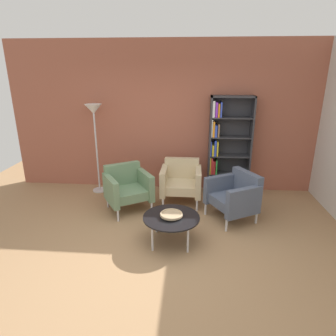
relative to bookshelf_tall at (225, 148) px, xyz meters
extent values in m
plane|color=#9E7751|center=(-1.05, -2.25, -0.92)|extent=(8.32, 8.32, 0.00)
cube|color=#9E5642|center=(-1.05, 0.21, 0.53)|extent=(6.40, 0.12, 2.90)
cube|color=#333338|center=(-0.30, -0.02, 0.03)|extent=(0.03, 0.30, 1.90)
cube|color=#333338|center=(0.47, -0.02, 0.03)|extent=(0.03, 0.30, 1.90)
cube|color=#333338|center=(0.09, -0.02, 0.97)|extent=(0.80, 0.30, 0.03)
cube|color=#333338|center=(0.09, -0.02, -0.90)|extent=(0.80, 0.30, 0.03)
cube|color=#333338|center=(0.09, 0.13, 0.03)|extent=(0.80, 0.02, 1.90)
cube|color=#333338|center=(0.09, -0.02, -0.52)|extent=(0.76, 0.28, 0.02)
cube|color=#333338|center=(0.09, -0.02, -0.15)|extent=(0.76, 0.28, 0.02)
cube|color=#333338|center=(0.09, -0.02, 0.22)|extent=(0.76, 0.28, 0.02)
cube|color=#333338|center=(0.09, -0.02, 0.58)|extent=(0.76, 0.28, 0.02)
cube|color=white|center=(-0.27, -0.06, -0.73)|extent=(0.03, 0.19, 0.28)
cube|color=red|center=(-0.23, -0.04, -0.75)|extent=(0.03, 0.23, 0.25)
cube|color=orange|center=(-0.18, -0.04, -0.72)|extent=(0.04, 0.23, 0.31)
cube|color=white|center=(-0.13, -0.04, -0.72)|extent=(0.04, 0.23, 0.30)
cube|color=green|center=(-0.08, -0.03, -0.71)|extent=(0.04, 0.25, 0.33)
cube|color=yellow|center=(-0.27, -0.06, -0.34)|extent=(0.02, 0.20, 0.33)
cube|color=red|center=(-0.24, -0.04, -0.35)|extent=(0.03, 0.24, 0.32)
cube|color=red|center=(-0.21, -0.06, -0.38)|extent=(0.02, 0.19, 0.26)
cube|color=red|center=(-0.19, -0.07, -0.38)|extent=(0.02, 0.17, 0.26)
cube|color=green|center=(-0.15, -0.04, -0.37)|extent=(0.03, 0.23, 0.27)
cube|color=blue|center=(-0.27, -0.06, 0.00)|extent=(0.02, 0.20, 0.27)
cube|color=yellow|center=(-0.23, -0.05, -0.03)|extent=(0.03, 0.20, 0.21)
cube|color=blue|center=(-0.19, -0.06, 0.01)|extent=(0.03, 0.20, 0.29)
cube|color=yellow|center=(-0.15, -0.07, 0.00)|extent=(0.03, 0.18, 0.28)
cube|color=white|center=(-0.27, -0.07, 0.39)|extent=(0.02, 0.18, 0.33)
cube|color=orange|center=(-0.24, -0.04, 0.37)|extent=(0.04, 0.24, 0.29)
cube|color=blue|center=(-0.20, -0.03, 0.34)|extent=(0.04, 0.25, 0.22)
cube|color=olive|center=(-0.15, -0.05, 0.35)|extent=(0.03, 0.22, 0.24)
cube|color=white|center=(-0.26, -0.05, 0.75)|extent=(0.04, 0.21, 0.30)
cube|color=purple|center=(-0.21, -0.07, 0.73)|extent=(0.04, 0.18, 0.27)
cube|color=orange|center=(-0.16, -0.04, 0.72)|extent=(0.03, 0.24, 0.25)
cube|color=blue|center=(-0.12, -0.05, 0.73)|extent=(0.03, 0.21, 0.27)
cylinder|color=black|center=(-0.90, -1.90, -0.53)|extent=(0.80, 0.80, 0.02)
cylinder|color=silver|center=(-1.14, -2.14, -0.73)|extent=(0.03, 0.03, 0.38)
cylinder|color=silver|center=(-0.66, -2.14, -0.73)|extent=(0.03, 0.03, 0.38)
cylinder|color=silver|center=(-1.14, -1.66, -0.73)|extent=(0.03, 0.03, 0.38)
cylinder|color=silver|center=(-0.66, -1.66, -0.73)|extent=(0.03, 0.03, 0.38)
cylinder|color=tan|center=(-0.90, -1.90, -0.51)|extent=(0.13, 0.13, 0.02)
cylinder|color=tan|center=(-0.90, -1.90, -0.49)|extent=(0.32, 0.32, 0.02)
torus|color=tan|center=(-0.90, -1.90, -0.48)|extent=(0.32, 0.32, 0.02)
cube|color=slate|center=(-1.72, -0.95, -0.60)|extent=(0.85, 0.83, 0.16)
cube|color=slate|center=(-1.86, -0.73, -0.33)|extent=(0.61, 0.44, 0.38)
cube|color=slate|center=(-1.97, -1.14, -0.49)|extent=(0.41, 0.58, 0.46)
cube|color=slate|center=(-1.44, -0.81, -0.49)|extent=(0.41, 0.58, 0.46)
cylinder|color=silver|center=(-1.81, -1.38, -0.80)|extent=(0.04, 0.04, 0.24)
cylinder|color=silver|center=(-1.30, -1.06, -0.80)|extent=(0.04, 0.04, 0.24)
cylinder|color=silver|center=(-2.12, -0.89, -0.80)|extent=(0.04, 0.04, 0.24)
cylinder|color=silver|center=(-1.61, -0.57, -0.80)|extent=(0.04, 0.04, 0.24)
cube|color=#4C566B|center=(0.04, -1.14, -0.60)|extent=(0.82, 0.84, 0.16)
cube|color=#4C566B|center=(0.27, -1.00, -0.33)|extent=(0.42, 0.62, 0.38)
cube|color=#4C566B|center=(-0.14, -0.88, -0.49)|extent=(0.59, 0.39, 0.46)
cube|color=#4C566B|center=(0.17, -1.42, -0.49)|extent=(0.59, 0.39, 0.46)
cylinder|color=silver|center=(-0.38, -1.03, -0.80)|extent=(0.04, 0.04, 0.24)
cylinder|color=silver|center=(-0.09, -1.55, -0.80)|extent=(0.04, 0.04, 0.24)
cylinder|color=silver|center=(0.12, -0.74, -0.80)|extent=(0.04, 0.04, 0.24)
cylinder|color=silver|center=(0.42, -1.26, -0.80)|extent=(0.04, 0.04, 0.24)
cube|color=#C6B289|center=(-0.82, -0.58, -0.60)|extent=(0.65, 0.59, 0.16)
cube|color=#C6B289|center=(-0.82, -0.31, -0.33)|extent=(0.64, 0.13, 0.38)
cube|color=#C6B289|center=(-1.13, -0.60, -0.49)|extent=(0.11, 0.62, 0.46)
cube|color=#C6B289|center=(-0.51, -0.60, -0.49)|extent=(0.11, 0.62, 0.46)
cylinder|color=silver|center=(-1.12, -0.89, -0.80)|extent=(0.04, 0.04, 0.24)
cylinder|color=silver|center=(-0.52, -0.89, -0.80)|extent=(0.04, 0.04, 0.24)
cylinder|color=silver|center=(-1.12, -0.31, -0.80)|extent=(0.04, 0.04, 0.24)
cylinder|color=silver|center=(-0.52, -0.31, -0.80)|extent=(0.04, 0.04, 0.24)
cylinder|color=silver|center=(-2.49, -0.15, -0.91)|extent=(0.28, 0.28, 0.02)
cylinder|color=silver|center=(-2.49, -0.15, -0.07)|extent=(0.03, 0.03, 1.65)
cone|color=white|center=(-2.49, -0.15, 0.73)|extent=(0.32, 0.32, 0.18)
camera|label=1|loc=(-0.66, -5.53, 1.44)|focal=31.22mm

